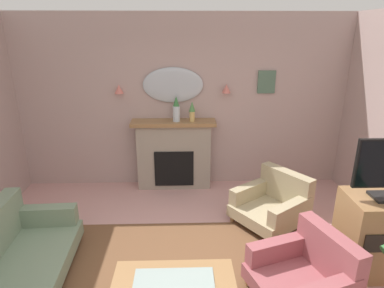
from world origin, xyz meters
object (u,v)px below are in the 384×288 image
wall_sconce_left (119,89)px  coffee_table (174,288)px  fireplace (174,155)px  wall_mirror (173,85)px  floral_couch (8,264)px  tv_cabinet (380,234)px  mantel_vase_right (192,111)px  mantel_vase_centre (176,110)px  wall_sconce_right (226,88)px  framed_picture (266,82)px  armchair_by_coffee_table (273,203)px  armchair_beside_couch (306,273)px

wall_sconce_left → coffee_table: (0.90, -2.87, -1.28)m
fireplace → wall_mirror: wall_mirror is taller
floral_couch → coffee_table: bearing=-14.6°
wall_mirror → tv_cabinet: (2.28, -2.27, -1.26)m
floral_couch → mantel_vase_right: bearing=50.3°
tv_cabinet → fireplace: bearing=136.8°
mantel_vase_right → floral_couch: mantel_vase_right is taller
fireplace → mantel_vase_right: size_ratio=4.23×
tv_cabinet → coffee_table: bearing=-163.8°
coffee_table → wall_mirror: bearing=91.1°
mantel_vase_centre → mantel_vase_right: size_ratio=1.27×
wall_sconce_right → wall_sconce_left: bearing=180.0°
framed_picture → coffee_table: 3.54m
wall_mirror → wall_sconce_right: bearing=-3.4°
coffee_table → floral_couch: floral_couch is taller
wall_sconce_left → wall_mirror: bearing=3.4°
mantel_vase_centre → tv_cabinet: (2.23, -2.10, -0.90)m
mantel_vase_centre → wall_sconce_right: (0.80, 0.12, 0.31)m
wall_mirror → coffee_table: (0.05, -2.92, -1.33)m
wall_mirror → armchair_by_coffee_table: (1.38, -1.31, -1.40)m
armchair_by_coffee_table → tv_cabinet: size_ratio=1.26×
fireplace → wall_sconce_left: 1.38m
fireplace → framed_picture: 1.91m
fireplace → floral_couch: 2.86m
wall_sconce_right → coffee_table: 3.24m
mantel_vase_centre → tv_cabinet: size_ratio=0.45×
wall_sconce_left → tv_cabinet: size_ratio=0.16×
armchair_beside_couch → mantel_vase_centre: bearing=117.2°
wall_sconce_right → floral_couch: wall_sconce_right is taller
wall_sconce_left → coffee_table: bearing=-72.5°
wall_sconce_right → armchair_beside_couch: wall_sconce_right is taller
framed_picture → coffee_table: framed_picture is taller
fireplace → armchair_by_coffee_table: (1.38, -1.16, -0.27)m
mantel_vase_right → fireplace: bearing=174.6°
mantel_vase_right → wall_mirror: (-0.30, 0.17, 0.38)m
armchair_beside_couch → coffee_table: bearing=-169.5°
mantel_vase_centre → wall_mirror: bearing=106.4°
mantel_vase_right → armchair_by_coffee_table: 1.88m
wall_sconce_left → wall_sconce_right: 1.70m
framed_picture → tv_cabinet: framed_picture is taller
fireplace → armchair_by_coffee_table: size_ratio=1.20×
mantel_vase_right → tv_cabinet: 3.02m
wall_sconce_left → floral_couch: bearing=-107.5°
wall_sconce_left → wall_sconce_right: (1.70, 0.00, 0.00)m
mantel_vase_centre → floral_couch: mantel_vase_centre is taller
wall_sconce_right → coffee_table: bearing=-105.5°
floral_couch → tv_cabinet: 3.90m
armchair_by_coffee_table → wall_mirror: bearing=136.6°
wall_sconce_left → armchair_beside_couch: size_ratio=0.14×
fireplace → framed_picture: size_ratio=3.78×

